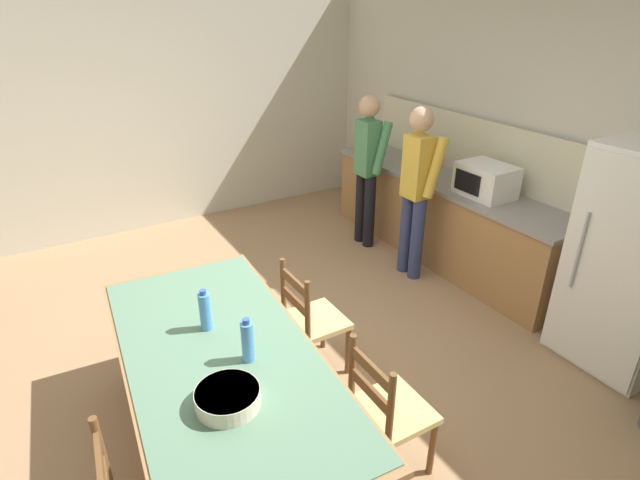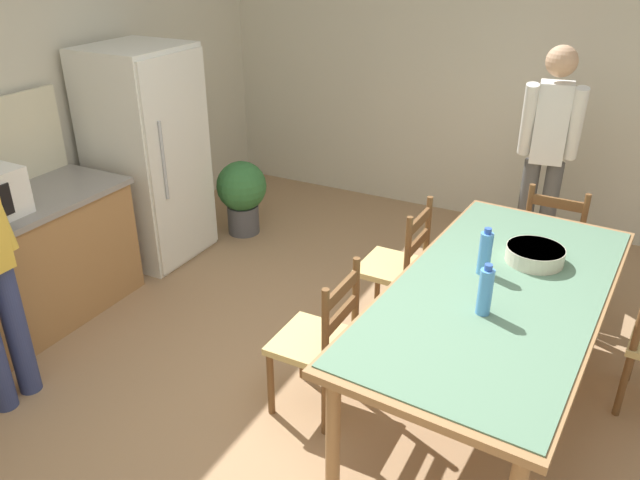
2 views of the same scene
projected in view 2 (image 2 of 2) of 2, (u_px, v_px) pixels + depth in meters
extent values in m
plane|color=#9E7A56|center=(323.00, 422.00, 3.48)|extent=(8.32, 8.32, 0.00)
cube|color=beige|center=(495.00, 60.00, 5.42)|extent=(0.12, 5.20, 2.90)
cube|color=silver|center=(147.00, 156.00, 4.96)|extent=(0.75, 0.68, 1.71)
cube|color=silver|center=(182.00, 163.00, 4.81)|extent=(0.72, 0.02, 1.64)
cylinder|color=#A5AAB2|center=(164.00, 161.00, 4.59)|extent=(0.02, 0.02, 0.60)
cylinder|color=olive|center=(602.00, 293.00, 4.02)|extent=(0.07, 0.07, 0.74)
cylinder|color=olive|center=(333.00, 437.00, 2.87)|extent=(0.07, 0.07, 0.74)
cylinder|color=olive|center=(477.00, 261.00, 4.41)|extent=(0.07, 0.07, 0.74)
cube|color=olive|center=(499.00, 293.00, 3.27)|extent=(2.28, 1.18, 0.04)
cube|color=#567A60|center=(499.00, 289.00, 3.26)|extent=(2.19, 1.13, 0.01)
cylinder|color=#4C8ED6|center=(485.00, 292.00, 2.99)|extent=(0.07, 0.07, 0.24)
cylinder|color=#2D51B2|center=(489.00, 267.00, 2.93)|extent=(0.04, 0.04, 0.03)
cylinder|color=#4C8ED6|center=(485.00, 254.00, 3.35)|extent=(0.07, 0.07, 0.24)
cylinder|color=#2D51B2|center=(488.00, 231.00, 3.29)|extent=(0.04, 0.04, 0.03)
cylinder|color=beige|center=(535.00, 255.00, 3.50)|extent=(0.32, 0.32, 0.09)
cylinder|color=beige|center=(536.00, 249.00, 3.48)|extent=(0.31, 0.31, 0.02)
cylinder|color=brown|center=(378.00, 278.00, 4.51)|extent=(0.04, 0.04, 0.41)
cylinder|color=brown|center=(356.00, 302.00, 4.22)|extent=(0.04, 0.04, 0.41)
cylinder|color=brown|center=(422.00, 290.00, 4.36)|extent=(0.04, 0.04, 0.41)
cylinder|color=brown|center=(403.00, 315.00, 4.08)|extent=(0.04, 0.04, 0.41)
cube|color=tan|center=(392.00, 267.00, 4.19)|extent=(0.43, 0.41, 0.04)
cylinder|color=brown|center=(428.00, 229.00, 4.15)|extent=(0.04, 0.04, 0.46)
cylinder|color=brown|center=(408.00, 251.00, 3.87)|extent=(0.04, 0.04, 0.46)
cube|color=brown|center=(419.00, 221.00, 3.95)|extent=(0.36, 0.03, 0.07)
cube|color=brown|center=(418.00, 243.00, 4.02)|extent=(0.36, 0.03, 0.07)
cylinder|color=brown|center=(302.00, 349.00, 3.75)|extent=(0.04, 0.04, 0.41)
cylinder|color=brown|center=(271.00, 384.00, 3.46)|extent=(0.04, 0.04, 0.41)
cylinder|color=brown|center=(354.00, 366.00, 3.60)|extent=(0.04, 0.04, 0.41)
cylinder|color=brown|center=(325.00, 403.00, 3.32)|extent=(0.04, 0.04, 0.41)
cube|color=tan|center=(313.00, 342.00, 3.43)|extent=(0.42, 0.40, 0.04)
cylinder|color=brown|center=(356.00, 295.00, 3.39)|extent=(0.04, 0.04, 0.46)
cylinder|color=brown|center=(325.00, 329.00, 3.11)|extent=(0.04, 0.04, 0.46)
cube|color=brown|center=(342.00, 290.00, 3.19)|extent=(0.36, 0.03, 0.07)
cube|color=brown|center=(341.00, 315.00, 3.26)|extent=(0.36, 0.03, 0.07)
cylinder|color=brown|center=(623.00, 385.00, 3.45)|extent=(0.04, 0.04, 0.41)
cylinder|color=brown|center=(633.00, 352.00, 3.72)|extent=(0.04, 0.04, 0.41)
cylinder|color=brown|center=(578.00, 266.00, 4.67)|extent=(0.04, 0.04, 0.41)
cylinder|color=brown|center=(529.00, 255.00, 4.82)|extent=(0.04, 0.04, 0.41)
cylinder|color=brown|center=(570.00, 287.00, 4.40)|extent=(0.04, 0.04, 0.41)
cylinder|color=brown|center=(518.00, 274.00, 4.56)|extent=(0.04, 0.04, 0.41)
cube|color=tan|center=(553.00, 243.00, 4.51)|extent=(0.41, 0.43, 0.04)
cylinder|color=brown|center=(582.00, 226.00, 4.19)|extent=(0.04, 0.04, 0.46)
cylinder|color=brown|center=(528.00, 215.00, 4.35)|extent=(0.04, 0.04, 0.46)
cube|color=brown|center=(558.00, 203.00, 4.21)|extent=(0.04, 0.36, 0.07)
cube|color=brown|center=(554.00, 224.00, 4.28)|extent=(0.04, 0.36, 0.07)
cylinder|color=navy|center=(16.00, 330.00, 3.54)|extent=(0.13, 0.13, 0.85)
cylinder|color=#4C4C4C|center=(547.00, 213.00, 4.99)|extent=(0.13, 0.13, 0.86)
cylinder|color=#4C4C4C|center=(525.00, 210.00, 5.04)|extent=(0.13, 0.13, 0.86)
cube|color=white|center=(551.00, 123.00, 4.69)|extent=(0.23, 0.27, 0.61)
sphere|color=tan|center=(562.00, 61.00, 4.49)|extent=(0.23, 0.23, 0.23)
cylinder|color=white|center=(576.00, 124.00, 4.57)|extent=(0.24, 0.13, 0.58)
cylinder|color=white|center=(528.00, 120.00, 4.67)|extent=(0.24, 0.13, 0.58)
cylinder|color=#4C4C51|center=(243.00, 219.00, 5.62)|extent=(0.28, 0.28, 0.26)
sphere|color=#337038|center=(242.00, 186.00, 5.48)|extent=(0.44, 0.44, 0.44)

